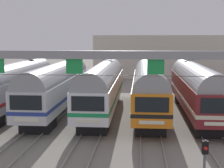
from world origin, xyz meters
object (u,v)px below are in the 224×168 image
object	(u,v)px
commuter_train_stainless	(13,84)
commuter_train_silver	(57,85)
commuter_train_maroon	(196,87)
yard_signal_mast	(205,156)
commuter_train_white	(103,85)
catenary_gantry	(74,73)
commuter_train_orange	(149,86)

from	to	relation	value
commuter_train_stainless	commuter_train_silver	distance (m)	4.35
commuter_train_maroon	yard_signal_mast	xyz separation A→B (m)	(-2.18, -16.25, -0.90)
commuter_train_white	commuter_train_maroon	xyz separation A→B (m)	(8.70, 0.00, 0.00)
commuter_train_stainless	catenary_gantry	size ratio (longest dim) A/B	0.80
commuter_train_orange	yard_signal_mast	bearing A→B (deg)	-82.37
commuter_train_stainless	catenary_gantry	world-z (taller)	catenary_gantry
commuter_train_silver	yard_signal_mast	bearing A→B (deg)	-56.19
commuter_train_white	commuter_train_orange	distance (m)	4.35
catenary_gantry	yard_signal_mast	xyz separation A→B (m)	(6.53, -2.75, -3.48)
commuter_train_stainless	commuter_train_white	distance (m)	8.70
commuter_train_stainless	commuter_train_orange	bearing A→B (deg)	-0.02
commuter_train_white	commuter_train_orange	world-z (taller)	commuter_train_white
yard_signal_mast	commuter_train_stainless	bearing A→B (deg)	133.15
commuter_train_orange	commuter_train_silver	bearing A→B (deg)	179.97
catenary_gantry	yard_signal_mast	size ratio (longest dim) A/B	8.88
commuter_train_stainless	commuter_train_maroon	world-z (taller)	same
commuter_train_stainless	commuter_train_silver	xyz separation A→B (m)	(4.35, 0.00, 0.00)
commuter_train_stainless	yard_signal_mast	bearing A→B (deg)	-46.85
yard_signal_mast	commuter_train_orange	bearing A→B (deg)	97.63
catenary_gantry	commuter_train_maroon	bearing A→B (deg)	57.19
commuter_train_white	commuter_train_stainless	bearing A→B (deg)	180.00
commuter_train_stainless	catenary_gantry	bearing A→B (deg)	-57.19
commuter_train_white	commuter_train_orange	size ratio (longest dim) A/B	1.00
commuter_train_silver	commuter_train_maroon	bearing A→B (deg)	0.00
catenary_gantry	commuter_train_stainless	bearing A→B (deg)	122.81
commuter_train_orange	catenary_gantry	xyz separation A→B (m)	(-4.35, -13.49, 2.59)
commuter_train_white	catenary_gantry	distance (m)	13.74
commuter_train_silver	catenary_gantry	distance (m)	14.42
commuter_train_orange	commuter_train_maroon	size ratio (longest dim) A/B	1.00
commuter_train_silver	commuter_train_white	distance (m)	4.35
commuter_train_white	yard_signal_mast	distance (m)	17.53
commuter_train_stainless	commuter_train_white	bearing A→B (deg)	0.00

